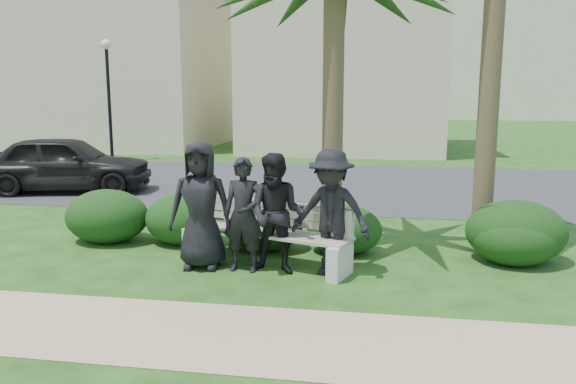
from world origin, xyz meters
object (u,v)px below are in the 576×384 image
object	(u,v)px
park_bench	(265,238)
car_a	(66,164)
man_c	(277,214)
man_b	(244,215)
street_lamp	(108,78)
man_d	(331,213)
man_a	(201,205)

from	to	relation	value
park_bench	car_a	bearing A→B (deg)	158.18
man_c	car_a	world-z (taller)	man_c
man_b	man_c	distance (m)	0.46
street_lamp	park_bench	size ratio (longest dim) A/B	1.62
street_lamp	car_a	size ratio (longest dim) A/B	1.04
street_lamp	man_d	size ratio (longest dim) A/B	2.52
street_lamp	man_a	size ratio (longest dim) A/B	2.41
man_b	man_c	xyz separation A→B (m)	(0.46, -0.02, 0.03)
car_a	man_b	bearing A→B (deg)	-145.38
man_c	man_d	xyz separation A→B (m)	(0.73, 0.05, 0.03)
street_lamp	man_b	distance (m)	14.23
man_c	car_a	distance (m)	8.35
park_bench	car_a	size ratio (longest dim) A/B	0.64
man_d	street_lamp	bearing A→B (deg)	143.19
street_lamp	man_b	bearing A→B (deg)	-56.32
park_bench	street_lamp	bearing A→B (deg)	143.35
man_d	car_a	xyz separation A→B (m)	(-7.05, 5.40, -0.15)
man_b	man_a	bearing A→B (deg)	176.69
street_lamp	car_a	distance (m)	6.94
street_lamp	man_a	xyz separation A→B (m)	(7.18, -11.66, -2.05)
park_bench	man_d	distance (m)	1.10
street_lamp	man_c	xyz separation A→B (m)	(8.26, -11.72, -2.12)
street_lamp	man_d	xyz separation A→B (m)	(8.99, -11.68, -2.09)
man_a	man_b	world-z (taller)	man_a
man_b	car_a	size ratio (longest dim) A/B	0.38
street_lamp	man_c	size ratio (longest dim) A/B	2.61
park_bench	man_d	bearing A→B (deg)	1.83
street_lamp	man_d	distance (m)	14.88
man_c	car_a	xyz separation A→B (m)	(-6.33, 5.44, -0.12)
man_a	car_a	size ratio (longest dim) A/B	0.43
car_a	man_c	bearing A→B (deg)	-143.31
man_a	man_b	bearing A→B (deg)	-8.77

